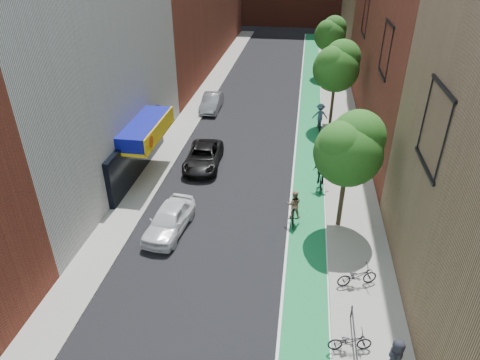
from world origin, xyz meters
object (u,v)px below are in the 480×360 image
at_px(cyclist_lane_near, 293,210).
at_px(cyclist_lane_far, 320,118).
at_px(parked_car_silver, 212,102).
at_px(parked_car_black, 203,157).
at_px(pedestrian, 396,358).
at_px(parked_car_white, 169,219).
at_px(cyclist_lane_mid, 321,176).

xyz_separation_m(cyclist_lane_near, cyclist_lane_far, (1.50, 12.81, 0.22)).
height_order(parked_car_silver, cyclist_lane_near, cyclist_lane_near).
xyz_separation_m(parked_car_black, pedestrian, (10.03, -14.42, 0.32)).
height_order(parked_car_white, cyclist_lane_mid, cyclist_lane_mid).
xyz_separation_m(parked_car_white, cyclist_lane_near, (6.33, 1.69, 0.08)).
bearing_deg(cyclist_lane_near, parked_car_silver, -67.32).
relative_size(parked_car_white, cyclist_lane_near, 2.17).
relative_size(parked_car_black, pedestrian, 2.88).
distance_m(parked_car_white, cyclist_lane_far, 16.48).
distance_m(parked_car_black, parked_car_silver, 10.44).
distance_m(parked_car_white, parked_car_silver, 17.72).
bearing_deg(cyclist_lane_near, cyclist_lane_far, -100.04).
bearing_deg(cyclist_lane_near, parked_car_white, 11.59).
height_order(parked_car_white, pedestrian, pedestrian).
distance_m(parked_car_black, cyclist_lane_near, 8.39).
bearing_deg(cyclist_lane_near, cyclist_lane_mid, -114.93).
distance_m(parked_car_black, cyclist_lane_mid, 7.92).
xyz_separation_m(parked_car_white, pedestrian, (10.17, -7.08, 0.27)).
height_order(parked_car_black, cyclist_lane_far, cyclist_lane_far).
xyz_separation_m(parked_car_black, parked_car_silver, (-1.60, 10.32, 0.03)).
bearing_deg(parked_car_black, pedestrian, -58.20).
bearing_deg(cyclist_lane_far, parked_car_silver, -22.75).
bearing_deg(cyclist_lane_mid, cyclist_lane_far, -89.21).
height_order(cyclist_lane_near, pedestrian, cyclist_lane_near).
bearing_deg(parked_car_silver, cyclist_lane_mid, -53.39).
distance_m(parked_car_black, pedestrian, 17.57).
xyz_separation_m(parked_car_white, parked_car_black, (0.13, 7.34, -0.05)).
relative_size(parked_car_white, cyclist_lane_far, 1.92).
height_order(parked_car_white, parked_car_black, parked_car_white).
relative_size(cyclist_lane_near, cyclist_lane_mid, 0.91).
bearing_deg(parked_car_white, cyclist_lane_far, 67.29).
xyz_separation_m(parked_car_silver, pedestrian, (11.63, -24.74, 0.28)).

